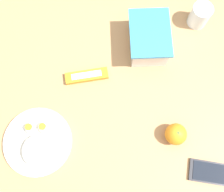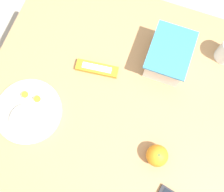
{
  "view_description": "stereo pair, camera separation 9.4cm",
  "coord_description": "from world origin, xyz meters",
  "px_view_note": "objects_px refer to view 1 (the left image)",
  "views": [
    {
      "loc": [
        0.25,
        -0.01,
        1.67
      ],
      "look_at": [
        0.0,
        -0.0,
        0.76
      ],
      "focal_mm": 42.0,
      "sensor_mm": 36.0,
      "label": 1
    },
    {
      "loc": [
        0.24,
        0.08,
        1.67
      ],
      "look_at": [
        0.0,
        -0.0,
        0.76
      ],
      "focal_mm": 42.0,
      "sensor_mm": 36.0,
      "label": 2
    }
  ],
  "objects_px": {
    "cell_phone": "(212,173)",
    "drinking_glass": "(200,15)",
    "food_container": "(148,40)",
    "orange_fruit": "(176,134)",
    "rice_plate": "(37,143)",
    "candy_bar": "(87,76)"
  },
  "relations": [
    {
      "from": "rice_plate",
      "to": "drinking_glass",
      "type": "bearing_deg",
      "value": 126.86
    },
    {
      "from": "cell_phone",
      "to": "drinking_glass",
      "type": "bearing_deg",
      "value": 178.24
    },
    {
      "from": "orange_fruit",
      "to": "food_container",
      "type": "bearing_deg",
      "value": -168.91
    },
    {
      "from": "food_container",
      "to": "cell_phone",
      "type": "xyz_separation_m",
      "value": [
        0.49,
        0.19,
        -0.04
      ]
    },
    {
      "from": "rice_plate",
      "to": "drinking_glass",
      "type": "xyz_separation_m",
      "value": [
        -0.46,
        0.62,
        0.03
      ]
    },
    {
      "from": "rice_plate",
      "to": "cell_phone",
      "type": "xyz_separation_m",
      "value": [
        0.12,
        0.6,
        -0.01
      ]
    },
    {
      "from": "food_container",
      "to": "rice_plate",
      "type": "xyz_separation_m",
      "value": [
        0.36,
        -0.41,
        -0.03
      ]
    },
    {
      "from": "food_container",
      "to": "drinking_glass",
      "type": "bearing_deg",
      "value": 115.19
    },
    {
      "from": "food_container",
      "to": "cell_phone",
      "type": "height_order",
      "value": "food_container"
    },
    {
      "from": "drinking_glass",
      "to": "orange_fruit",
      "type": "bearing_deg",
      "value": -16.78
    },
    {
      "from": "candy_bar",
      "to": "drinking_glass",
      "type": "distance_m",
      "value": 0.49
    },
    {
      "from": "cell_phone",
      "to": "food_container",
      "type": "bearing_deg",
      "value": -158.92
    },
    {
      "from": "food_container",
      "to": "candy_bar",
      "type": "xyz_separation_m",
      "value": [
        0.12,
        -0.24,
        -0.04
      ]
    },
    {
      "from": "food_container",
      "to": "rice_plate",
      "type": "relative_size",
      "value": 0.81
    },
    {
      "from": "rice_plate",
      "to": "orange_fruit",
      "type": "bearing_deg",
      "value": 91.2
    },
    {
      "from": "rice_plate",
      "to": "drinking_glass",
      "type": "relative_size",
      "value": 2.65
    },
    {
      "from": "food_container",
      "to": "orange_fruit",
      "type": "height_order",
      "value": "food_container"
    },
    {
      "from": "food_container",
      "to": "drinking_glass",
      "type": "distance_m",
      "value": 0.23
    },
    {
      "from": "orange_fruit",
      "to": "drinking_glass",
      "type": "xyz_separation_m",
      "value": [
        -0.45,
        0.14,
        0.01
      ]
    },
    {
      "from": "drinking_glass",
      "to": "food_container",
      "type": "bearing_deg",
      "value": -64.81
    },
    {
      "from": "drinking_glass",
      "to": "candy_bar",
      "type": "bearing_deg",
      "value": -63.69
    },
    {
      "from": "orange_fruit",
      "to": "rice_plate",
      "type": "xyz_separation_m",
      "value": [
        0.01,
        -0.48,
        -0.02
      ]
    }
  ]
}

